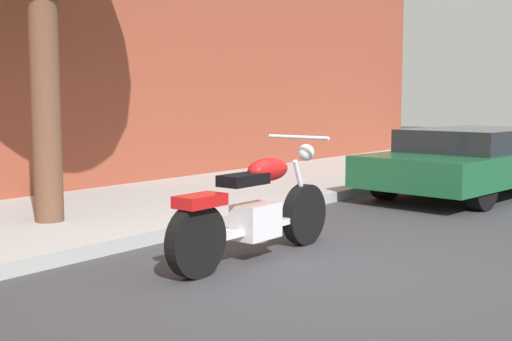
{
  "coord_description": "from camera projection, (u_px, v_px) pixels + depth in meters",
  "views": [
    {
      "loc": [
        -4.68,
        -3.09,
        1.45
      ],
      "look_at": [
        -0.07,
        0.51,
        0.82
      ],
      "focal_mm": 45.46,
      "sensor_mm": 36.0,
      "label": 1
    }
  ],
  "objects": [
    {
      "name": "motorcycle",
      "position": [
        255.0,
        211.0,
        5.92
      ],
      "size": [
        2.21,
        0.7,
        1.11
      ],
      "color": "black",
      "rests_on": "ground"
    },
    {
      "name": "parked_car_green",
      "position": [
        477.0,
        159.0,
        10.11
      ],
      "size": [
        4.75,
        2.21,
        1.03
      ],
      "color": "black",
      "rests_on": "ground"
    },
    {
      "name": "ground_plane",
      "position": [
        307.0,
        266.0,
        5.71
      ],
      "size": [
        60.0,
        60.0,
        0.0
      ],
      "primitive_type": "plane",
      "color": "#38383D"
    },
    {
      "name": "sidewalk",
      "position": [
        78.0,
        218.0,
        7.71
      ],
      "size": [
        23.99,
        3.14,
        0.14
      ],
      "primitive_type": "cube",
      "color": "#A5A5A5",
      "rests_on": "ground"
    }
  ]
}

